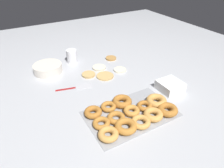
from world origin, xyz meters
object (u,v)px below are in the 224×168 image
object	(u,v)px
pancake_4	(105,76)
paper_cup	(72,56)
pancake_1	(89,75)
batter_bowl	(48,68)
pancake_3	(111,58)
pancake_0	(99,68)
pancake_2	(120,70)
donut_tray	(132,113)
spatula	(80,87)
container_stack	(170,86)

from	to	relation	value
pancake_4	paper_cup	xyz separation A→B (m)	(-0.12, 0.33, 0.04)
pancake_1	batter_bowl	bearing A→B (deg)	140.66
pancake_1	paper_cup	size ratio (longest dim) A/B	0.96
pancake_3	pancake_4	xyz separation A→B (m)	(-0.17, -0.22, -0.00)
pancake_3	pancake_1	bearing A→B (deg)	-150.68
pancake_0	batter_bowl	size ratio (longest dim) A/B	0.48
pancake_2	donut_tray	world-z (taller)	donut_tray
pancake_1	pancake_4	xyz separation A→B (m)	(0.09, -0.07, -0.00)
pancake_3	spatula	xyz separation A→B (m)	(-0.38, -0.26, -0.00)
batter_bowl	container_stack	size ratio (longest dim) A/B	1.46
pancake_2	container_stack	distance (m)	0.39
pancake_1	pancake_2	size ratio (longest dim) A/B	1.04
pancake_1	pancake_4	distance (m)	0.12
batter_bowl	paper_cup	xyz separation A→B (m)	(0.21, 0.07, 0.02)
pancake_2	paper_cup	xyz separation A→B (m)	(-0.25, 0.31, 0.04)
pancake_4	batter_bowl	xyz separation A→B (m)	(-0.33, 0.26, 0.02)
pancake_0	pancake_2	xyz separation A→B (m)	(0.12, -0.10, -0.00)
batter_bowl	pancake_0	bearing A→B (deg)	-21.91
donut_tray	pancake_1	bearing A→B (deg)	93.24
pancake_3	pancake_0	bearing A→B (deg)	-148.50
pancake_1	pancake_3	size ratio (longest dim) A/B	1.11
paper_cup	batter_bowl	bearing A→B (deg)	-161.82
pancake_0	batter_bowl	xyz separation A→B (m)	(-0.34, 0.14, 0.02)
batter_bowl	pancake_1	bearing A→B (deg)	-39.34
pancake_1	pancake_2	xyz separation A→B (m)	(0.23, -0.05, -0.00)
batter_bowl	paper_cup	size ratio (longest dim) A/B	2.05
batter_bowl	spatula	distance (m)	0.32
pancake_4	batter_bowl	distance (m)	0.42
pancake_2	spatula	distance (m)	0.34
pancake_4	spatula	distance (m)	0.21
donut_tray	paper_cup	xyz separation A→B (m)	(-0.05, 0.76, 0.03)
pancake_2	spatula	bearing A→B (deg)	-170.52
pancake_0	pancake_2	world-z (taller)	pancake_0
donut_tray	paper_cup	size ratio (longest dim) A/B	4.79
pancake_3	pancake_4	size ratio (longest dim) A/B	0.71
container_stack	batter_bowl	bearing A→B (deg)	134.99
spatula	paper_cup	bearing A→B (deg)	90.19
pancake_4	paper_cup	size ratio (longest dim) A/B	1.20
pancake_0	pancake_4	xyz separation A→B (m)	(-0.02, -0.13, -0.00)
pancake_3	pancake_4	bearing A→B (deg)	-127.90
pancake_0	pancake_3	bearing A→B (deg)	31.50
batter_bowl	container_stack	xyz separation A→B (m)	(0.61, -0.61, -0.00)
donut_tray	spatula	bearing A→B (deg)	109.66
pancake_4	donut_tray	size ratio (longest dim) A/B	0.25
donut_tray	pancake_3	bearing A→B (deg)	69.90
container_stack	spatula	distance (m)	0.57
pancake_0	pancake_4	distance (m)	0.13
donut_tray	batter_bowl	world-z (taller)	batter_bowl
container_stack	paper_cup	distance (m)	0.78
pancake_2	donut_tray	xyz separation A→B (m)	(-0.20, -0.45, 0.01)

